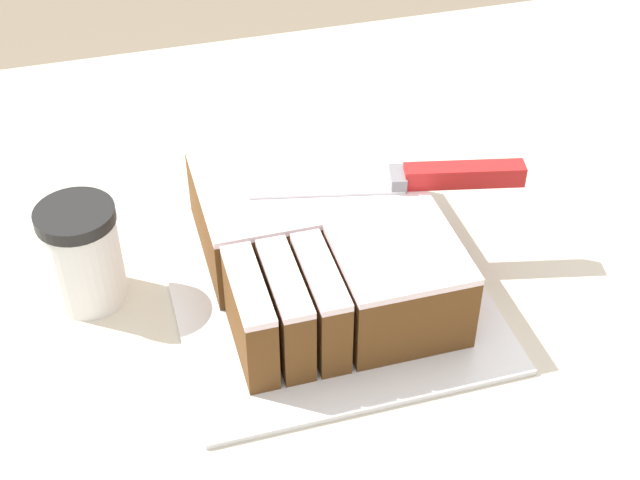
# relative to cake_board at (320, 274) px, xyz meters

# --- Properties ---
(cake_board) EXTENTS (0.32, 0.38, 0.01)m
(cake_board) POSITION_rel_cake_board_xyz_m (0.00, 0.00, 0.00)
(cake_board) COLOR silver
(cake_board) RESTS_ON countertop
(cake) EXTENTS (0.23, 0.29, 0.09)m
(cake) POSITION_rel_cake_board_xyz_m (0.00, 0.00, 0.05)
(cake) COLOR brown
(cake) RESTS_ON cake_board
(knife) EXTENTS (0.28, 0.09, 0.02)m
(knife) POSITION_rel_cake_board_xyz_m (0.12, 0.00, 0.10)
(knife) COLOR silver
(knife) RESTS_ON cake
(coffee_cup) EXTENTS (0.08, 0.08, 0.11)m
(coffee_cup) POSITION_rel_cake_board_xyz_m (-0.24, 0.04, 0.05)
(coffee_cup) COLOR white
(coffee_cup) RESTS_ON countertop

